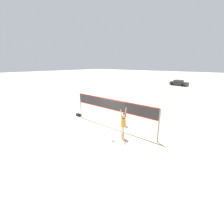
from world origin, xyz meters
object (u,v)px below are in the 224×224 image
Objects in this scene: player_spiker at (123,123)px; player_blocker at (125,114)px; volleyball_net at (112,107)px; parked_car_near at (179,83)px; volleyball at (113,140)px; gear_bag at (78,115)px.

player_spiker is 1.13× the size of player_blocker.
volleyball_net reaches higher than player_spiker.
volleyball is at bearing -69.76° from parked_car_near.
volleyball_net is at bearing 1.29° from gear_bag.
volleyball_net is at bearing -72.32° from parked_car_near.
parked_car_near is at bearing 88.03° from gear_bag.
volleyball_net is 4.13× the size of player_blocker.
player_blocker is at bearing -70.80° from parked_car_near.
player_spiker is 6.49m from gear_bag.
volleyball_net is 3.00m from volleyball.
volleyball is 0.39× the size of gear_bag.
volleyball_net reaches higher than parked_car_near.
parked_car_near is at bearing 96.52° from volleyball_net.
player_spiker reaches higher than parked_car_near.
volleyball is at bearing -48.77° from volleyball_net.
volleyball is (0.97, -2.75, -0.93)m from player_blocker.
volleyball_net is 29.71m from parked_car_near.
gear_bag is (-6.32, 1.01, -1.06)m from player_spiker.
player_blocker reaches higher than parked_car_near.
player_blocker reaches higher than volleyball.
volleyball is (-0.29, -0.76, -1.08)m from player_spiker.
volleyball_net is 2.30m from player_spiker.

